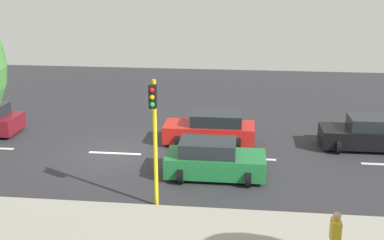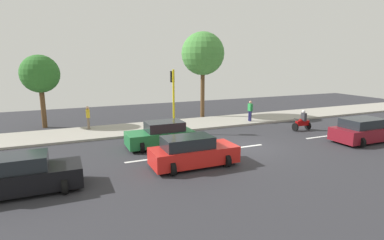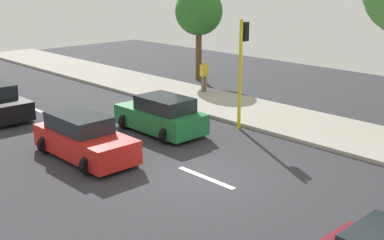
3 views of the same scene
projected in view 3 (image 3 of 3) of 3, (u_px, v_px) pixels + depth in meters
ground_plane at (206, 179)px, 15.72m from camera, size 40.00×60.00×0.10m
sidewalk at (327, 130)px, 20.32m from camera, size 4.00×60.00×0.15m
lane_stripe_mid at (206, 178)px, 15.71m from camera, size 0.20×2.40×0.01m
lane_stripe_south at (100, 135)px, 19.89m from camera, size 0.20×2.40×0.01m
lane_stripe_far_south at (30, 108)px, 24.07m from camera, size 0.20×2.40×0.01m
car_red at (84, 138)px, 17.26m from camera, size 2.12×4.25×1.52m
car_green at (161, 116)px, 20.09m from camera, size 2.18×3.92×1.52m
pedestrian_near_signal at (204, 75)px, 26.51m from camera, size 0.40×0.24×1.69m
traffic_light_corner at (242, 58)px, 20.05m from camera, size 0.49×0.24×4.50m
street_tree_north at (199, 12)px, 29.46m from camera, size 2.83×2.83×5.53m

